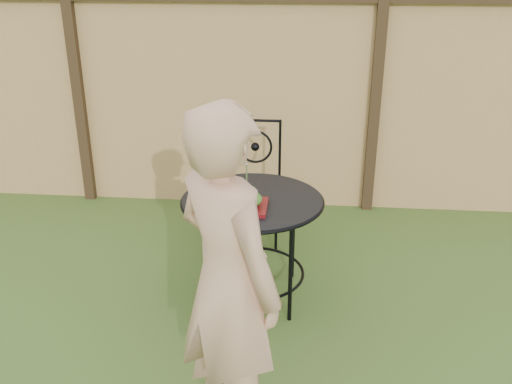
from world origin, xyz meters
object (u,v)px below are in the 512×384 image
(patio_table, at_px, (252,218))
(patio_chair, at_px, (253,179))
(salad_plate, at_px, (245,207))
(diner, at_px, (228,283))

(patio_table, distance_m, patio_chair, 0.90)
(patio_chair, distance_m, salad_plate, 1.07)
(patio_table, height_order, diner, diner)
(diner, bearing_deg, salad_plate, -44.64)
(diner, xyz_separation_m, salad_plate, (-0.03, 1.02, -0.10))
(patio_chair, height_order, diner, diner)
(patio_chair, bearing_deg, diner, -87.69)
(diner, bearing_deg, patio_chair, -44.25)
(patio_table, bearing_deg, salad_plate, -101.17)
(salad_plate, bearing_deg, patio_chair, 92.70)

